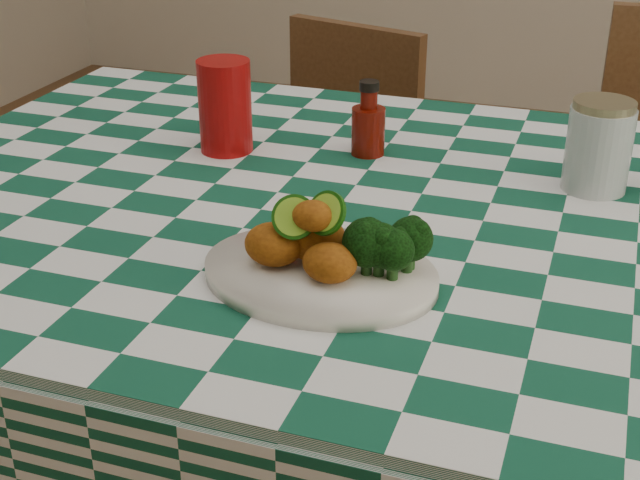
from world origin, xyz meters
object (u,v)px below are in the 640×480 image
(red_tumbler, at_px, (225,106))
(mason_jar, at_px, (599,146))
(wooden_chair_left, at_px, (315,204))
(dining_table, at_px, (400,431))
(plate, at_px, (320,274))
(fried_chicken_pile, at_px, (315,234))
(ketchup_bottle, at_px, (368,118))

(red_tumbler, xyz_separation_m, mason_jar, (0.59, 0.03, -0.01))
(mason_jar, xyz_separation_m, wooden_chair_left, (-0.65, 0.60, -0.44))
(dining_table, xyz_separation_m, plate, (-0.06, -0.23, 0.40))
(fried_chicken_pile, bearing_deg, plate, 0.00)
(plate, bearing_deg, dining_table, 76.42)
(wooden_chair_left, bearing_deg, mason_jar, -26.13)
(ketchup_bottle, bearing_deg, wooden_chair_left, 117.18)
(wooden_chair_left, bearing_deg, dining_table, -45.22)
(plate, height_order, wooden_chair_left, wooden_chair_left)
(ketchup_bottle, distance_m, mason_jar, 0.36)
(dining_table, height_order, plate, plate)
(ketchup_bottle, bearing_deg, mason_jar, -4.86)
(mason_jar, bearing_deg, red_tumbler, -177.09)
(red_tumbler, relative_size, ketchup_bottle, 1.24)
(fried_chicken_pile, bearing_deg, mason_jar, 53.21)
(fried_chicken_pile, bearing_deg, red_tumbler, 127.59)
(ketchup_bottle, bearing_deg, fried_chicken_pile, -82.07)
(ketchup_bottle, xyz_separation_m, wooden_chair_left, (-0.29, 0.57, -0.44))
(ketchup_bottle, distance_m, wooden_chair_left, 0.77)
(plate, bearing_deg, mason_jar, 53.74)
(plate, distance_m, red_tumbler, 0.48)
(fried_chicken_pile, bearing_deg, dining_table, 75.08)
(fried_chicken_pile, height_order, mason_jar, mason_jar)
(fried_chicken_pile, height_order, wooden_chair_left, fried_chicken_pile)
(ketchup_bottle, bearing_deg, dining_table, -58.25)
(dining_table, height_order, mason_jar, mason_jar)
(red_tumbler, distance_m, wooden_chair_left, 0.78)
(plate, height_order, ketchup_bottle, ketchup_bottle)
(plate, bearing_deg, wooden_chair_left, 109.67)
(fried_chicken_pile, height_order, red_tumbler, red_tumbler)
(plate, xyz_separation_m, fried_chicken_pile, (-0.01, 0.00, 0.05))
(fried_chicken_pile, xyz_separation_m, mason_jar, (0.30, 0.40, 0.01))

